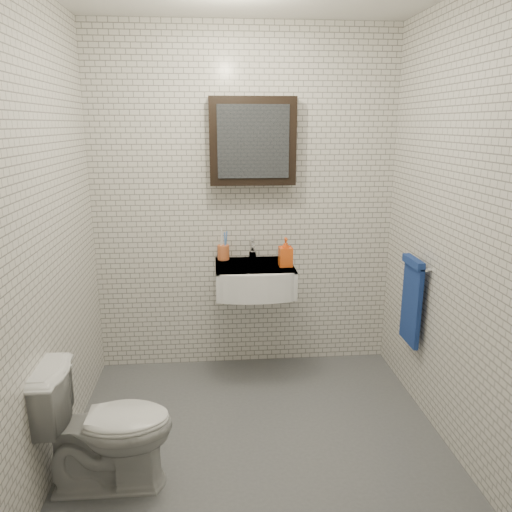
# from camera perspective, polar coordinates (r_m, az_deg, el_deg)

# --- Properties ---
(ground) EXTENTS (2.20, 2.00, 0.01)m
(ground) POSITION_cam_1_polar(r_m,az_deg,el_deg) (3.19, 0.11, -19.75)
(ground) COLOR #505358
(ground) RESTS_ON ground
(room_shell) EXTENTS (2.22, 2.02, 2.51)m
(room_shell) POSITION_cam_1_polar(r_m,az_deg,el_deg) (2.65, 0.12, 7.25)
(room_shell) COLOR silver
(room_shell) RESTS_ON ground
(washbasin) EXTENTS (0.55, 0.50, 0.20)m
(washbasin) POSITION_cam_1_polar(r_m,az_deg,el_deg) (3.53, -0.13, -2.66)
(washbasin) COLOR white
(washbasin) RESTS_ON room_shell
(faucet) EXTENTS (0.06, 0.20, 0.15)m
(faucet) POSITION_cam_1_polar(r_m,az_deg,el_deg) (3.67, -0.39, 0.67)
(faucet) COLOR silver
(faucet) RESTS_ON washbasin
(mirror_cabinet) EXTENTS (0.60, 0.15, 0.60)m
(mirror_cabinet) POSITION_cam_1_polar(r_m,az_deg,el_deg) (3.56, -0.41, 12.97)
(mirror_cabinet) COLOR black
(mirror_cabinet) RESTS_ON room_shell
(towel_rail) EXTENTS (0.09, 0.30, 0.58)m
(towel_rail) POSITION_cam_1_polar(r_m,az_deg,el_deg) (3.41, 17.39, -4.55)
(towel_rail) COLOR silver
(towel_rail) RESTS_ON room_shell
(toothbrush_cup) EXTENTS (0.09, 0.09, 0.24)m
(toothbrush_cup) POSITION_cam_1_polar(r_m,az_deg,el_deg) (3.67, -3.75, 0.51)
(toothbrush_cup) COLOR #CB6132
(toothbrush_cup) RESTS_ON washbasin
(soap_bottle) EXTENTS (0.09, 0.10, 0.20)m
(soap_bottle) POSITION_cam_1_polar(r_m,az_deg,el_deg) (3.49, 3.40, 0.45)
(soap_bottle) COLOR orange
(soap_bottle) RESTS_ON washbasin
(toilet) EXTENTS (0.67, 0.38, 0.68)m
(toilet) POSITION_cam_1_polar(r_m,az_deg,el_deg) (2.77, -16.81, -18.06)
(toilet) COLOR silver
(toilet) RESTS_ON ground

